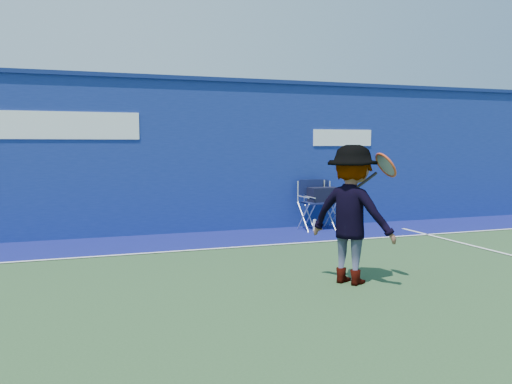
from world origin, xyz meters
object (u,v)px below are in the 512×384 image
object	(u,v)px
directors_chair_right	(316,214)
tennis_player	(352,214)
directors_chair_left	(322,208)
water_bottle	(315,225)

from	to	relation	value
directors_chair_right	tennis_player	size ratio (longest dim) A/B	0.58
directors_chair_left	water_bottle	world-z (taller)	directors_chair_left
directors_chair_right	tennis_player	world-z (taller)	tennis_player
directors_chair_right	tennis_player	distance (m)	4.36
directors_chair_left	directors_chair_right	size ratio (longest dim) A/B	0.99
water_bottle	tennis_player	world-z (taller)	tennis_player
directors_chair_right	tennis_player	bearing A→B (deg)	-110.05
tennis_player	directors_chair_right	bearing A→B (deg)	69.95
water_bottle	tennis_player	bearing A→B (deg)	-109.30
water_bottle	tennis_player	size ratio (longest dim) A/B	0.14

